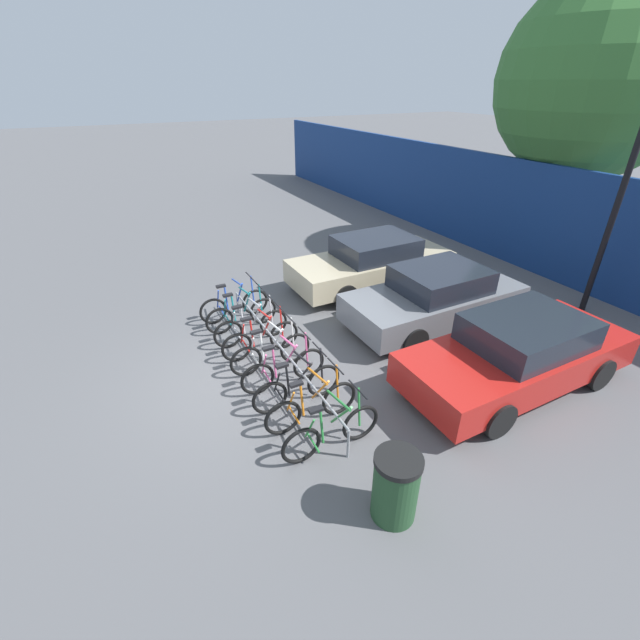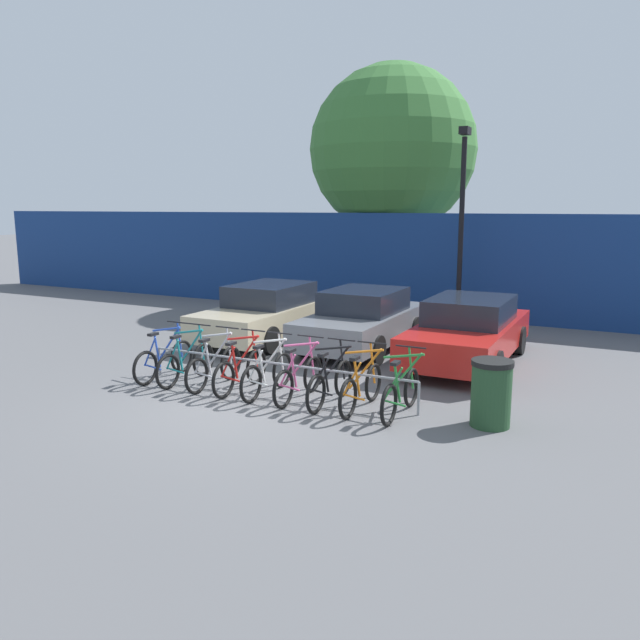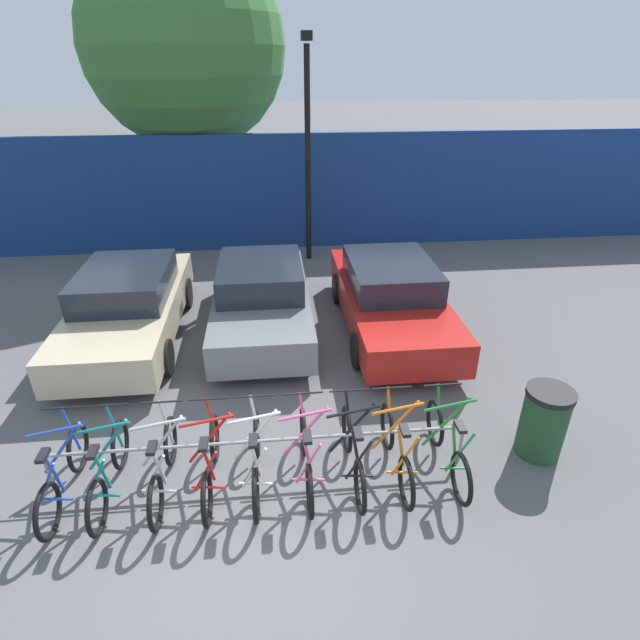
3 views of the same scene
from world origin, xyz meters
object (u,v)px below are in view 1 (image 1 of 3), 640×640
at_px(bicycle_white, 271,352).
at_px(car_beige, 372,262).
at_px(bicycle_black, 297,387).
at_px(bicycle_pink, 284,369).
at_px(trash_bin, 395,486).
at_px(bicycle_green, 332,432).
at_px(bicycle_silver, 251,327).
at_px(car_red, 519,353).
at_px(bicycle_blue, 234,305).
at_px(bicycle_red, 261,339).
at_px(tree_behind_hoarding, 597,81).
at_px(lamp_post, 623,188).
at_px(bicycle_orange, 312,406).
at_px(bicycle_teal, 242,314).
at_px(car_grey, 435,297).
at_px(bike_rack, 279,347).

height_order(bicycle_white, car_beige, car_beige).
relative_size(bicycle_black, car_beige, 0.38).
relative_size(bicycle_pink, trash_bin, 1.66).
bearing_deg(trash_bin, bicycle_green, -172.73).
bearing_deg(bicycle_silver, car_red, 42.22).
bearing_deg(bicycle_blue, bicycle_red, 1.24).
xyz_separation_m(bicycle_blue, trash_bin, (6.21, 0.18, 0.14)).
height_order(bicycle_silver, car_beige, car_beige).
relative_size(trash_bin, tree_behind_hoarding, 0.13).
bearing_deg(bicycle_red, lamp_post, 76.70).
bearing_deg(bicycle_orange, bicycle_pink, -177.71).
height_order(bicycle_black, car_beige, car_beige).
height_order(car_beige, trash_bin, car_beige).
bearing_deg(bicycle_green, lamp_post, 94.37).
bearing_deg(car_beige, lamp_post, 46.38).
relative_size(bicycle_orange, tree_behind_hoarding, 0.22).
xyz_separation_m(bicycle_white, bicycle_black, (1.24, 0.00, 0.00)).
relative_size(bicycle_teal, bicycle_black, 1.00).
distance_m(bicycle_orange, car_red, 4.00).
distance_m(bicycle_pink, car_grey, 4.15).
distance_m(bicycle_white, tree_behind_hoarding, 11.89).
bearing_deg(trash_bin, bicycle_blue, -178.38).
bearing_deg(bicycle_white, bicycle_teal, 176.71).
bearing_deg(bicycle_green, car_beige, 136.83).
bearing_deg(bicycle_orange, car_beige, 138.81).
relative_size(bicycle_teal, bicycle_green, 1.00).
distance_m(bicycle_white, car_red, 4.71).
bearing_deg(bicycle_black, car_red, 73.57).
distance_m(bicycle_blue, bicycle_pink, 2.97).
bearing_deg(bicycle_pink, bicycle_white, 178.03).
bearing_deg(bicycle_teal, bicycle_green, -2.84).
distance_m(bicycle_blue, bicycle_orange, 4.15).
xyz_separation_m(car_red, lamp_post, (-1.28, 4.06, 2.34)).
height_order(bicycle_black, car_grey, car_grey).
bearing_deg(bicycle_blue, tree_behind_hoarding, 88.10).
height_order(car_grey, trash_bin, car_grey).
xyz_separation_m(bike_rack, trash_bin, (3.79, 0.03, 0.02)).
height_order(bicycle_teal, bicycle_silver, same).
xyz_separation_m(bicycle_pink, car_grey, (-0.55, 4.10, 0.31)).
height_order(car_beige, car_red, same).
xyz_separation_m(bike_rack, car_beige, (-2.51, 3.88, 0.19)).
distance_m(bicycle_green, lamp_post, 8.48).
bearing_deg(lamp_post, bicycle_blue, -114.70).
height_order(bicycle_orange, car_grey, car_grey).
xyz_separation_m(bicycle_pink, tree_behind_hoarding, (-2.38, 10.77, 4.72)).
bearing_deg(car_grey, trash_bin, -46.08).
xyz_separation_m(bicycle_orange, car_red, (0.80, 3.91, 0.31)).
height_order(bike_rack, bicycle_orange, bicycle_orange).
relative_size(bicycle_white, trash_bin, 1.66).
bearing_deg(lamp_post, car_grey, -107.84).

